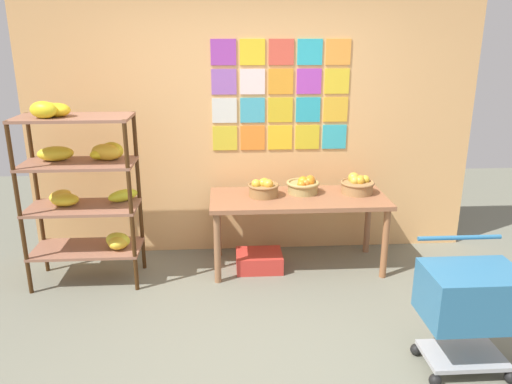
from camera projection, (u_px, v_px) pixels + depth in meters
The scene contains 9 objects.
ground at pixel (269, 351), 3.50m from camera, with size 9.57×9.57×0.00m, color slate.
back_wall_with_art at pixel (253, 104), 4.78m from camera, with size 4.34×0.07×2.96m.
banana_shelf_unit at pixel (83, 178), 4.25m from camera, with size 0.94×0.51×1.62m.
display_table at pixel (298, 205), 4.61m from camera, with size 1.62×0.68×0.70m.
fruit_basket_right at pixel (263, 188), 4.58m from camera, with size 0.29×0.29×0.17m.
fruit_basket_back_right at pixel (304, 185), 4.67m from camera, with size 0.31×0.31×0.16m.
fruit_basket_back_left at pixel (357, 185), 4.67m from camera, with size 0.32×0.32×0.18m.
produce_crate_under_table at pixel (259, 261), 4.71m from camera, with size 0.43×0.34×0.16m, color red.
shopping_cart at pixel (470, 300), 3.17m from camera, with size 0.59×0.47×0.85m.
Camera 1 is at (-0.28, -2.99, 2.12)m, focal length 34.99 mm.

